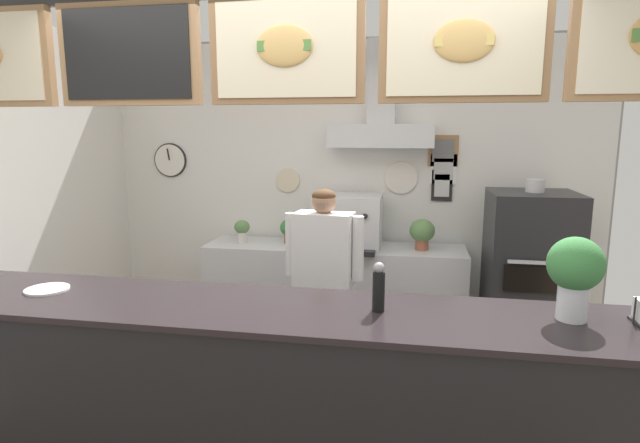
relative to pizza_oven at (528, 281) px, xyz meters
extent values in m
cube|color=gray|center=(-1.53, 0.65, 0.64)|extent=(4.62, 0.12, 2.72)
cube|color=white|center=(-1.53, 0.58, 0.64)|extent=(4.58, 0.01, 2.68)
cylinder|color=black|center=(-3.29, 0.57, 0.89)|extent=(0.33, 0.02, 0.33)
cylinder|color=white|center=(-3.29, 0.55, 0.89)|extent=(0.31, 0.01, 0.31)
cube|color=black|center=(-3.29, 0.55, 0.95)|extent=(0.03, 0.01, 0.12)
cylinder|color=beige|center=(-2.10, 0.56, 0.72)|extent=(0.23, 0.02, 0.23)
cylinder|color=white|center=(-1.04, 0.56, 0.76)|extent=(0.29, 0.02, 0.29)
cube|color=white|center=(-0.66, 0.57, 0.84)|extent=(0.23, 0.02, 0.27)
cube|color=#B3B3B3|center=(-0.66, 0.56, 0.84)|extent=(0.17, 0.01, 0.19)
cube|color=black|center=(-0.67, 0.57, 0.69)|extent=(0.18, 0.02, 0.28)
cube|color=silver|center=(-0.67, 0.56, 0.69)|extent=(0.13, 0.01, 0.20)
cube|color=#997047|center=(-0.67, 0.57, 1.00)|extent=(0.26, 0.02, 0.28)
cube|color=slate|center=(-0.67, 0.56, 1.00)|extent=(0.19, 0.01, 0.20)
cube|color=silver|center=(-1.22, 0.42, 1.13)|extent=(0.92, 0.33, 0.20)
cube|color=silver|center=(-1.22, 0.47, 1.59)|extent=(0.24, 0.24, 0.71)
cube|color=#9E754C|center=(-2.34, -1.72, 1.56)|extent=(0.74, 0.05, 0.50)
cube|color=black|center=(-2.34, -1.75, 1.56)|extent=(0.67, 0.01, 0.44)
cube|color=olive|center=(-1.53, -1.72, 1.56)|extent=(0.74, 0.05, 0.50)
cube|color=beige|center=(-1.53, -1.75, 1.56)|extent=(0.67, 0.01, 0.44)
ellipsoid|color=#DBAD60|center=(-1.53, -1.76, 1.57)|extent=(0.27, 0.04, 0.19)
cube|color=#51843D|center=(-1.53, -1.77, 1.57)|extent=(0.26, 0.01, 0.05)
cube|color=olive|center=(-0.72, -1.72, 1.56)|extent=(0.74, 0.05, 0.50)
cube|color=beige|center=(-0.72, -1.75, 1.56)|extent=(0.67, 0.01, 0.44)
ellipsoid|color=#DBAD60|center=(-0.72, -1.76, 1.57)|extent=(0.26, 0.04, 0.18)
cube|color=#E5C666|center=(-0.72, -1.77, 1.57)|extent=(0.25, 0.01, 0.05)
cube|color=black|center=(-1.53, -1.92, -0.19)|extent=(3.77, 0.62, 1.05)
cube|color=black|center=(-1.53, -1.92, 0.35)|extent=(3.84, 0.65, 0.03)
cube|color=silver|center=(-1.60, 0.25, -0.28)|extent=(2.30, 0.55, 0.89)
cube|color=#9FA1A5|center=(-1.60, 0.25, -0.56)|extent=(2.19, 0.50, 0.02)
cube|color=#232326|center=(0.00, 0.00, 0.00)|extent=(0.65, 0.64, 1.43)
cube|color=black|center=(0.00, -0.33, 0.11)|extent=(0.49, 0.02, 0.20)
cube|color=silver|center=(0.00, -0.35, 0.24)|extent=(0.46, 0.02, 0.02)
cylinder|color=silver|center=(0.00, 0.00, 0.76)|extent=(0.14, 0.14, 0.10)
cube|color=#232328|center=(-1.52, -0.76, -0.31)|extent=(0.32, 0.23, 0.83)
cube|color=white|center=(-1.52, -0.76, 0.37)|extent=(0.42, 0.26, 0.52)
cylinder|color=white|center=(-1.28, -0.78, 0.39)|extent=(0.08, 0.08, 0.44)
cylinder|color=white|center=(-1.76, -0.73, 0.39)|extent=(0.08, 0.08, 0.44)
sphere|color=#997056|center=(-1.52, -0.76, 0.71)|extent=(0.17, 0.17, 0.17)
ellipsoid|color=#4C331E|center=(-1.52, -0.76, 0.75)|extent=(0.16, 0.16, 0.09)
cube|color=silver|center=(-1.48, 0.23, 0.40)|extent=(0.59, 0.48, 0.46)
cylinder|color=#4C4C51|center=(-1.60, -0.04, 0.38)|extent=(0.06, 0.06, 0.06)
cube|color=black|center=(-1.48, -0.05, 0.19)|extent=(0.53, 0.10, 0.04)
sphere|color=black|center=(-1.30, -0.03, 0.49)|extent=(0.04, 0.04, 0.04)
cylinder|color=#9E563D|center=(-0.84, 0.24, 0.21)|extent=(0.11, 0.11, 0.09)
ellipsoid|color=#5B844C|center=(-0.84, 0.24, 0.33)|extent=(0.22, 0.22, 0.19)
cylinder|color=#9E563D|center=(-2.02, 0.28, 0.21)|extent=(0.10, 0.10, 0.09)
ellipsoid|color=#387A3D|center=(-2.02, 0.28, 0.31)|extent=(0.17, 0.17, 0.15)
cylinder|color=beige|center=(-2.45, 0.22, 0.22)|extent=(0.09, 0.09, 0.10)
ellipsoid|color=#5B844C|center=(-2.45, 0.22, 0.32)|extent=(0.14, 0.14, 0.13)
cylinder|color=black|center=(-1.06, -1.89, 0.45)|extent=(0.06, 0.06, 0.19)
sphere|color=gray|center=(-1.06, -1.89, 0.57)|extent=(0.05, 0.05, 0.05)
cylinder|color=#262628|center=(0.04, -1.84, 0.42)|extent=(0.01, 0.01, 0.12)
cylinder|color=silver|center=(-0.22, -1.85, 0.45)|extent=(0.13, 0.13, 0.17)
cylinder|color=gray|center=(-0.22, -1.85, 0.39)|extent=(0.12, 0.12, 0.05)
ellipsoid|color=#387A3D|center=(-0.22, -1.85, 0.61)|extent=(0.24, 0.24, 0.24)
cylinder|color=white|center=(-2.79, -1.89, 0.37)|extent=(0.22, 0.22, 0.01)
camera|label=1|loc=(-0.92, -4.19, 1.19)|focal=28.97mm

